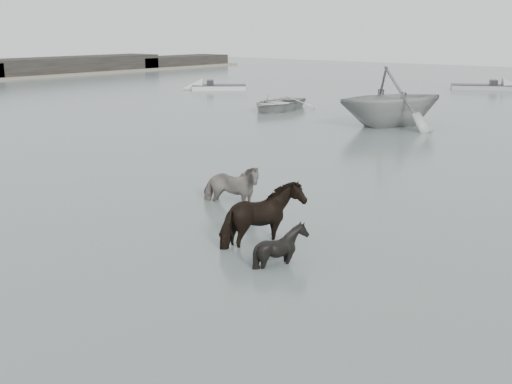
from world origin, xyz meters
TOP-DOWN VIEW (x-y plane):
  - ground at (0.00, 0.00)m, footprint 140.00×140.00m
  - pony_pinto at (-3.54, 1.69)m, footprint 1.89×1.35m
  - pony_dark at (-0.77, -0.38)m, footprint 1.66×1.85m
  - pony_black at (0.24, -1.12)m, footprint 1.32×1.27m
  - rowboat_lead at (-14.85, 18.83)m, footprint 4.11×5.23m
  - rowboat_trail at (-6.81, 17.23)m, footprint 6.97×7.29m
  - skiff_outer at (-25.81, 25.94)m, footprint 5.32×4.93m
  - skiff_far at (-10.14, 38.85)m, footprint 6.48×4.28m

SIDE VIEW (x-z plane):
  - ground at x=0.00m, z-range 0.00..0.00m
  - skiff_outer at x=-25.81m, z-range 0.00..0.75m
  - skiff_far at x=-10.14m, z-range 0.00..0.75m
  - rowboat_lead at x=-14.85m, z-range 0.00..0.98m
  - pony_black at x=0.24m, z-range 0.00..1.13m
  - pony_pinto at x=-3.54m, z-range 0.00..1.45m
  - pony_dark at x=-0.77m, z-range 0.00..1.64m
  - rowboat_trail at x=-6.81m, z-range 0.00..2.98m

